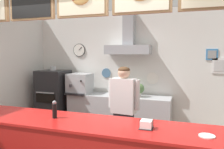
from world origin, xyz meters
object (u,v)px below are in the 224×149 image
(pizza_oven, at_px, (54,100))
(pepper_grinder, at_px, (55,109))
(napkin_holder, at_px, (146,125))
(espresso_machine, at_px, (80,84))
(potted_rosemary, at_px, (138,89))
(potted_basil, at_px, (123,90))
(shop_worker, at_px, (124,110))
(condiment_plate, at_px, (207,136))

(pizza_oven, height_order, pepper_grinder, pizza_oven)
(pizza_oven, xyz_separation_m, napkin_holder, (2.61, -2.16, 0.33))
(pizza_oven, distance_m, espresso_machine, 0.78)
(espresso_machine, relative_size, potted_rosemary, 1.91)
(pizza_oven, distance_m, potted_basil, 1.72)
(potted_rosemary, distance_m, napkin_holder, 2.30)
(shop_worker, bearing_deg, pepper_grinder, 69.33)
(espresso_machine, distance_m, pepper_grinder, 2.34)
(espresso_machine, bearing_deg, condiment_plate, -41.64)
(pizza_oven, xyz_separation_m, potted_basil, (1.68, 0.10, 0.32))
(espresso_machine, height_order, condiment_plate, espresso_machine)
(pizza_oven, bearing_deg, pepper_grinder, -56.45)
(espresso_machine, relative_size, condiment_plate, 3.46)
(pizza_oven, distance_m, condiment_plate, 3.92)
(potted_basil, bearing_deg, condiment_plate, -56.13)
(shop_worker, bearing_deg, condiment_plate, 140.66)
(potted_rosemary, height_order, napkin_holder, potted_rosemary)
(espresso_machine, bearing_deg, potted_basil, 0.78)
(condiment_plate, bearing_deg, napkin_holder, 175.73)
(pizza_oven, distance_m, napkin_holder, 3.40)
(napkin_holder, bearing_deg, espresso_machine, 131.06)
(espresso_machine, relative_size, pepper_grinder, 2.44)
(condiment_plate, bearing_deg, shop_worker, 134.35)
(condiment_plate, xyz_separation_m, napkin_holder, (-0.62, 0.05, 0.04))
(pepper_grinder, bearing_deg, potted_basil, 83.08)
(shop_worker, height_order, napkin_holder, shop_worker)
(condiment_plate, distance_m, napkin_holder, 0.62)
(pizza_oven, relative_size, espresso_machine, 2.77)
(shop_worker, bearing_deg, potted_rosemary, -85.22)
(shop_worker, relative_size, potted_basil, 7.18)
(pepper_grinder, relative_size, napkin_holder, 1.49)
(potted_basil, xyz_separation_m, pepper_grinder, (-0.27, -2.23, 0.07))
(potted_basil, bearing_deg, pepper_grinder, -96.92)
(potted_rosemary, bearing_deg, condiment_plate, -62.36)
(pizza_oven, distance_m, pepper_grinder, 2.59)
(shop_worker, height_order, potted_rosemary, shop_worker)
(pizza_oven, relative_size, shop_worker, 0.95)
(condiment_plate, height_order, napkin_holder, napkin_holder)
(potted_basil, relative_size, pepper_grinder, 0.99)
(potted_basil, height_order, potted_rosemary, potted_rosemary)
(shop_worker, height_order, espresso_machine, shop_worker)
(potted_basil, bearing_deg, espresso_machine, -179.22)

